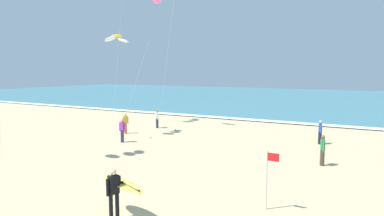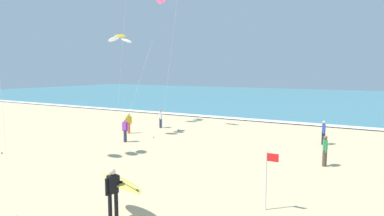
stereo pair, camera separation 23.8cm
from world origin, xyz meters
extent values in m
cube|color=teal|center=(0.00, 56.76, 0.04)|extent=(160.00, 60.00, 0.08)
cube|color=white|center=(0.00, 27.06, 0.09)|extent=(160.00, 1.38, 0.01)
cylinder|color=black|center=(-1.56, 3.51, 0.44)|extent=(0.13, 0.13, 0.88)
cylinder|color=black|center=(-1.41, 3.63, 0.44)|extent=(0.13, 0.13, 0.88)
cube|color=black|center=(-1.48, 3.57, 1.18)|extent=(0.28, 0.38, 0.60)
cube|color=red|center=(-1.59, 3.59, 1.22)|extent=(0.06, 0.20, 0.32)
sphere|color=beige|center=(-1.48, 3.57, 1.60)|extent=(0.21, 0.21, 0.21)
cylinder|color=black|center=(-1.54, 3.35, 1.14)|extent=(0.09, 0.09, 0.56)
cylinder|color=black|center=(-1.43, 3.79, 1.29)|extent=(0.09, 0.09, 0.26)
cylinder|color=black|center=(-1.47, 3.89, 1.16)|extent=(0.26, 0.14, 0.14)
ellipsoid|color=#EFD14C|center=(-1.40, 3.92, 1.12)|extent=(2.10, 1.05, 0.26)
cube|color=#333333|center=(-1.40, 3.92, 1.16)|extent=(1.73, 0.45, 0.17)
cube|color=#262628|center=(-0.57, 3.72, 1.05)|extent=(0.12, 0.04, 0.14)
ellipsoid|color=white|center=(-11.28, 15.75, 7.11)|extent=(0.99, 0.68, 0.48)
ellipsoid|color=yellow|center=(-11.24, 14.99, 7.39)|extent=(0.97, 0.68, 0.20)
ellipsoid|color=white|center=(-11.20, 14.24, 7.11)|extent=(0.99, 0.68, 0.48)
cylinder|color=silver|center=(-9.83, 15.07, 3.56)|extent=(2.84, 0.16, 6.91)
cylinder|color=brown|center=(-8.41, 15.15, 0.05)|extent=(0.06, 0.06, 0.10)
cylinder|color=silver|center=(-14.68, 18.98, 6.41)|extent=(1.54, 0.13, 12.62)
cylinder|color=brown|center=(-13.91, 19.04, 0.05)|extent=(0.06, 0.06, 0.10)
cylinder|color=silver|center=(-9.59, 19.03, 5.45)|extent=(2.05, 0.57, 10.69)
cylinder|color=brown|center=(-8.57, 18.75, 0.05)|extent=(0.06, 0.06, 0.10)
cylinder|color=#2D334C|center=(-10.56, 19.02, 0.42)|extent=(0.22, 0.22, 0.84)
cube|color=white|center=(-10.56, 19.02, 1.11)|extent=(0.35, 0.36, 0.54)
sphere|color=#A87A59|center=(-10.56, 19.02, 1.49)|extent=(0.20, 0.20, 0.20)
cylinder|color=white|center=(-10.42, 18.86, 1.01)|extent=(0.08, 0.08, 0.50)
cylinder|color=white|center=(-10.69, 19.18, 1.01)|extent=(0.08, 0.08, 0.50)
cylinder|color=#D8593F|center=(-11.21, 15.69, 0.42)|extent=(0.22, 0.22, 0.84)
cube|color=gold|center=(-11.21, 15.69, 1.11)|extent=(0.33, 0.37, 0.54)
sphere|color=beige|center=(-11.21, 15.69, 1.49)|extent=(0.20, 0.20, 0.20)
cylinder|color=gold|center=(-11.10, 15.87, 1.01)|extent=(0.08, 0.08, 0.50)
cylinder|color=gold|center=(-11.33, 15.52, 1.01)|extent=(0.08, 0.08, 0.50)
cylinder|color=#4C3D2D|center=(3.49, 13.62, 0.42)|extent=(0.22, 0.22, 0.84)
cube|color=#339351|center=(3.49, 13.62, 1.11)|extent=(0.27, 0.36, 0.54)
sphere|color=brown|center=(3.49, 13.62, 1.49)|extent=(0.20, 0.20, 0.20)
cylinder|color=#339351|center=(3.42, 13.82, 1.01)|extent=(0.08, 0.08, 0.50)
cylinder|color=#339351|center=(3.55, 13.42, 1.01)|extent=(0.08, 0.08, 0.50)
cylinder|color=#2D334C|center=(-9.29, 13.07, 0.42)|extent=(0.22, 0.22, 0.84)
cube|color=purple|center=(-9.29, 13.07, 1.11)|extent=(0.32, 0.18, 0.54)
sphere|color=tan|center=(-9.29, 13.07, 1.49)|extent=(0.20, 0.20, 0.20)
cylinder|color=purple|center=(-9.50, 13.07, 1.01)|extent=(0.08, 0.08, 0.50)
cylinder|color=purple|center=(-9.08, 13.07, 1.01)|extent=(0.08, 0.08, 0.50)
cylinder|color=black|center=(2.56, 19.01, 0.42)|extent=(0.22, 0.22, 0.84)
cube|color=#3351B7|center=(2.56, 19.01, 1.11)|extent=(0.26, 0.36, 0.54)
sphere|color=beige|center=(2.56, 19.01, 1.49)|extent=(0.20, 0.20, 0.20)
cylinder|color=#3351B7|center=(2.62, 18.81, 1.01)|extent=(0.08, 0.08, 0.50)
cylinder|color=#3351B7|center=(2.50, 19.21, 1.01)|extent=(0.08, 0.08, 0.50)
cylinder|color=silver|center=(2.61, 6.81, 1.05)|extent=(0.05, 0.05, 2.10)
cube|color=red|center=(2.83, 6.81, 1.90)|extent=(0.40, 0.02, 0.28)
camera|label=1|loc=(5.94, -4.54, 4.86)|focal=31.86mm
camera|label=2|loc=(6.14, -4.42, 4.86)|focal=31.86mm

